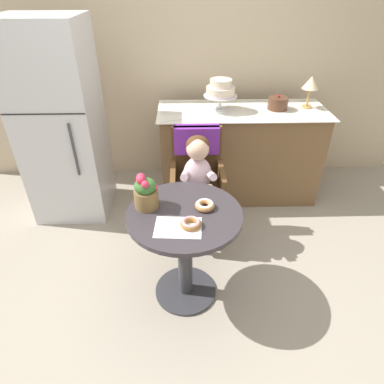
{
  "coord_description": "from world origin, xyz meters",
  "views": [
    {
      "loc": [
        -0.0,
        -1.61,
        1.94
      ],
      "look_at": [
        0.05,
        0.15,
        0.77
      ],
      "focal_mm": 30.73,
      "sensor_mm": 36.0,
      "label": 1
    }
  ],
  "objects_px": {
    "donut_mid": "(191,223)",
    "table_lamp": "(311,84)",
    "cafe_table": "(185,238)",
    "tiered_cake_stand": "(221,90)",
    "flower_vase": "(146,192)",
    "refrigerator": "(61,126)",
    "wicker_chair": "(197,168)",
    "donut_front": "(205,205)",
    "seated_child": "(198,173)",
    "round_layer_cake": "(278,103)"
  },
  "relations": [
    {
      "from": "seated_child",
      "to": "donut_front",
      "type": "distance_m",
      "value": 0.51
    },
    {
      "from": "donut_front",
      "to": "donut_mid",
      "type": "relative_size",
      "value": 1.01
    },
    {
      "from": "donut_mid",
      "to": "table_lamp",
      "type": "bearing_deg",
      "value": 52.98
    },
    {
      "from": "donut_mid",
      "to": "tiered_cake_stand",
      "type": "xyz_separation_m",
      "value": [
        0.3,
        1.43,
        0.34
      ]
    },
    {
      "from": "wicker_chair",
      "to": "round_layer_cake",
      "type": "xyz_separation_m",
      "value": [
        0.76,
        0.62,
        0.31
      ]
    },
    {
      "from": "refrigerator",
      "to": "seated_child",
      "type": "bearing_deg",
      "value": -25.68
    },
    {
      "from": "donut_front",
      "to": "table_lamp",
      "type": "height_order",
      "value": "table_lamp"
    },
    {
      "from": "donut_front",
      "to": "refrigerator",
      "type": "bearing_deg",
      "value": 138.05
    },
    {
      "from": "flower_vase",
      "to": "wicker_chair",
      "type": "bearing_deg",
      "value": 61.61
    },
    {
      "from": "tiered_cake_stand",
      "to": "donut_mid",
      "type": "bearing_deg",
      "value": -101.87
    },
    {
      "from": "refrigerator",
      "to": "round_layer_cake",
      "type": "bearing_deg",
      "value": 6.44
    },
    {
      "from": "donut_front",
      "to": "table_lamp",
      "type": "bearing_deg",
      "value": 51.87
    },
    {
      "from": "refrigerator",
      "to": "tiered_cake_stand",
      "type": "bearing_deg",
      "value": 8.21
    },
    {
      "from": "cafe_table",
      "to": "flower_vase",
      "type": "xyz_separation_m",
      "value": [
        -0.23,
        0.07,
        0.32
      ]
    },
    {
      "from": "donut_mid",
      "to": "tiered_cake_stand",
      "type": "distance_m",
      "value": 1.5
    },
    {
      "from": "flower_vase",
      "to": "tiered_cake_stand",
      "type": "xyz_separation_m",
      "value": [
        0.57,
        1.23,
        0.26
      ]
    },
    {
      "from": "donut_mid",
      "to": "tiered_cake_stand",
      "type": "bearing_deg",
      "value": 78.13
    },
    {
      "from": "seated_child",
      "to": "refrigerator",
      "type": "relative_size",
      "value": 0.43
    },
    {
      "from": "cafe_table",
      "to": "tiered_cake_stand",
      "type": "distance_m",
      "value": 1.46
    },
    {
      "from": "table_lamp",
      "to": "flower_vase",
      "type": "bearing_deg",
      "value": -137.35
    },
    {
      "from": "donut_front",
      "to": "flower_vase",
      "type": "height_order",
      "value": "flower_vase"
    },
    {
      "from": "seated_child",
      "to": "round_layer_cake",
      "type": "bearing_deg",
      "value": 45.28
    },
    {
      "from": "donut_front",
      "to": "seated_child",
      "type": "bearing_deg",
      "value": 92.47
    },
    {
      "from": "table_lamp",
      "to": "refrigerator",
      "type": "distance_m",
      "value": 2.23
    },
    {
      "from": "cafe_table",
      "to": "refrigerator",
      "type": "distance_m",
      "value": 1.56
    },
    {
      "from": "donut_front",
      "to": "table_lamp",
      "type": "xyz_separation_m",
      "value": [
        1.03,
        1.31,
        0.37
      ]
    },
    {
      "from": "cafe_table",
      "to": "donut_front",
      "type": "distance_m",
      "value": 0.27
    },
    {
      "from": "seated_child",
      "to": "donut_mid",
      "type": "height_order",
      "value": "seated_child"
    },
    {
      "from": "flower_vase",
      "to": "refrigerator",
      "type": "distance_m",
      "value": 1.31
    },
    {
      "from": "wicker_chair",
      "to": "refrigerator",
      "type": "xyz_separation_m",
      "value": [
        -1.16,
        0.4,
        0.21
      ]
    },
    {
      "from": "cafe_table",
      "to": "seated_child",
      "type": "distance_m",
      "value": 0.58
    },
    {
      "from": "wicker_chair",
      "to": "flower_vase",
      "type": "bearing_deg",
      "value": -116.37
    },
    {
      "from": "donut_front",
      "to": "round_layer_cake",
      "type": "distance_m",
      "value": 1.49
    },
    {
      "from": "round_layer_cake",
      "to": "refrigerator",
      "type": "bearing_deg",
      "value": -173.56
    },
    {
      "from": "flower_vase",
      "to": "refrigerator",
      "type": "xyz_separation_m",
      "value": [
        -0.82,
        1.03,
        0.02
      ]
    },
    {
      "from": "table_lamp",
      "to": "wicker_chair",
      "type": "bearing_deg",
      "value": -148.19
    },
    {
      "from": "donut_front",
      "to": "tiered_cake_stand",
      "type": "relative_size",
      "value": 0.42
    },
    {
      "from": "donut_front",
      "to": "refrigerator",
      "type": "distance_m",
      "value": 1.59
    },
    {
      "from": "donut_mid",
      "to": "donut_front",
      "type": "bearing_deg",
      "value": 62.39
    },
    {
      "from": "tiered_cake_stand",
      "to": "flower_vase",
      "type": "bearing_deg",
      "value": -114.94
    },
    {
      "from": "donut_mid",
      "to": "refrigerator",
      "type": "relative_size",
      "value": 0.07
    },
    {
      "from": "wicker_chair",
      "to": "tiered_cake_stand",
      "type": "relative_size",
      "value": 3.18
    },
    {
      "from": "donut_front",
      "to": "donut_mid",
      "type": "xyz_separation_m",
      "value": [
        -0.09,
        -0.17,
        -0.0
      ]
    },
    {
      "from": "cafe_table",
      "to": "donut_front",
      "type": "xyz_separation_m",
      "value": [
        0.13,
        0.04,
        0.23
      ]
    },
    {
      "from": "wicker_chair",
      "to": "donut_front",
      "type": "height_order",
      "value": "wicker_chair"
    },
    {
      "from": "cafe_table",
      "to": "wicker_chair",
      "type": "distance_m",
      "value": 0.72
    },
    {
      "from": "cafe_table",
      "to": "wicker_chair",
      "type": "relative_size",
      "value": 0.75
    },
    {
      "from": "wicker_chair",
      "to": "donut_front",
      "type": "xyz_separation_m",
      "value": [
        0.02,
        -0.66,
        0.1
      ]
    },
    {
      "from": "tiered_cake_stand",
      "to": "round_layer_cake",
      "type": "bearing_deg",
      "value": 1.8
    },
    {
      "from": "flower_vase",
      "to": "table_lamp",
      "type": "relative_size",
      "value": 0.81
    }
  ]
}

